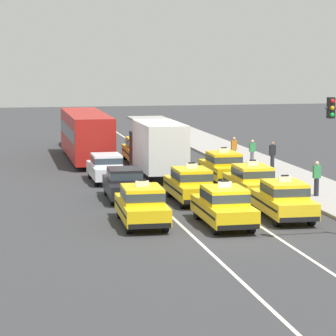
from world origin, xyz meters
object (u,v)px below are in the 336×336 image
object	(u,v)px
taxi_right_third	(223,166)
bus_left_fourth	(86,134)
taxi_left_nearest	(142,205)
taxi_right_second	(252,181)
sedan_left_fifth	(75,135)
sedan_left_second	(124,183)
taxi_center_second	(191,184)
box_truck_center_third	(157,147)
pedestrian_mid_block	(272,156)
pedestrian_by_storefront	(252,152)
pedestrian_near_crosswalk	(234,149)
pedestrian_trailing	(317,178)
taxi_center_nearest	(224,206)
sedan_left_third	(106,167)
taxi_center_fourth	(139,149)
taxi_right_nearest	(284,199)

from	to	relation	value
taxi_right_third	bus_left_fourth	bearing A→B (deg)	121.78
taxi_left_nearest	taxi_right_third	size ratio (longest dim) A/B	1.01
taxi_right_second	sedan_left_fifth	bearing A→B (deg)	104.11
sedan_left_second	taxi_right_third	distance (m)	7.85
taxi_center_second	taxi_right_third	bearing A→B (deg)	60.92
box_truck_center_third	pedestrian_mid_block	xyz separation A→B (m)	(7.25, 0.67, -0.76)
pedestrian_by_storefront	sedan_left_fifth	bearing A→B (deg)	124.88
pedestrian_near_crosswalk	pedestrian_trailing	distance (m)	13.29
taxi_center_nearest	taxi_right_third	size ratio (longest dim) A/B	1.00
taxi_right_second	pedestrian_near_crosswalk	size ratio (longest dim) A/B	2.83
sedan_left_fifth	pedestrian_mid_block	bearing A→B (deg)	-58.69
sedan_left_third	bus_left_fourth	world-z (taller)	bus_left_fourth
taxi_center_nearest	bus_left_fourth	bearing A→B (deg)	98.63
taxi_center_nearest	sedan_left_third	bearing A→B (deg)	104.24
sedan_left_second	taxi_center_fourth	xyz separation A→B (m)	(3.08, 13.51, 0.03)
taxi_center_nearest	taxi_right_nearest	distance (m)	3.09
sedan_left_third	bus_left_fourth	xyz separation A→B (m)	(-0.12, 9.43, 0.97)
bus_left_fourth	sedan_left_fifth	bearing A→B (deg)	89.31
taxi_left_nearest	pedestrian_near_crosswalk	world-z (taller)	taxi_left_nearest
box_truck_center_third	taxi_right_nearest	distance (m)	13.27
box_truck_center_third	bus_left_fourth	bearing A→B (deg)	111.07
box_truck_center_third	taxi_center_fourth	bearing A→B (deg)	89.24
taxi_left_nearest	bus_left_fourth	bearing A→B (deg)	90.18
pedestrian_near_crosswalk	taxi_right_nearest	bearing A→B (deg)	-99.48
pedestrian_near_crosswalk	pedestrian_mid_block	bearing A→B (deg)	-73.68
taxi_right_second	pedestrian_mid_block	distance (m)	9.30
bus_left_fourth	box_truck_center_third	world-z (taller)	box_truck_center_third
pedestrian_mid_block	sedan_left_third	bearing A→B (deg)	-170.82
bus_left_fourth	pedestrian_trailing	bearing A→B (deg)	-60.33
taxi_left_nearest	taxi_center_second	distance (m)	5.80
box_truck_center_third	taxi_right_nearest	world-z (taller)	box_truck_center_third
taxi_center_nearest	taxi_right_second	distance (m)	6.83
taxi_right_nearest	pedestrian_near_crosswalk	bearing A→B (deg)	80.52
pedestrian_mid_block	taxi_center_nearest	bearing A→B (deg)	-116.20
box_truck_center_third	pedestrian_by_storefront	size ratio (longest dim) A/B	4.48
taxi_center_fourth	taxi_right_nearest	bearing A→B (deg)	-81.30
taxi_center_fourth	bus_left_fourth	bearing A→B (deg)	152.28
sedan_left_fifth	pedestrian_by_storefront	xyz separation A→B (m)	(9.97, -14.31, 0.09)
sedan_left_third	taxi_right_nearest	distance (m)	13.40
sedan_left_fifth	taxi_right_third	world-z (taller)	taxi_right_third
sedan_left_third	taxi_right_second	world-z (taller)	taxi_right_second
taxi_right_third	pedestrian_mid_block	bearing A→B (deg)	36.48
sedan_left_second	taxi_right_second	xyz separation A→B (m)	(6.26, -0.89, 0.03)
bus_left_fourth	taxi_center_fourth	xyz separation A→B (m)	(3.33, -1.75, -0.94)
bus_left_fourth	taxi_center_fourth	world-z (taller)	bus_left_fourth
bus_left_fourth	sedan_left_third	bearing A→B (deg)	-89.25
bus_left_fourth	taxi_right_third	size ratio (longest dim) A/B	2.45
taxi_center_second	bus_left_fourth	bearing A→B (deg)	101.40
sedan_left_third	taxi_center_nearest	xyz separation A→B (m)	(3.25, -12.79, 0.03)
taxi_left_nearest	taxi_center_nearest	xyz separation A→B (m)	(3.30, -0.92, 0.00)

